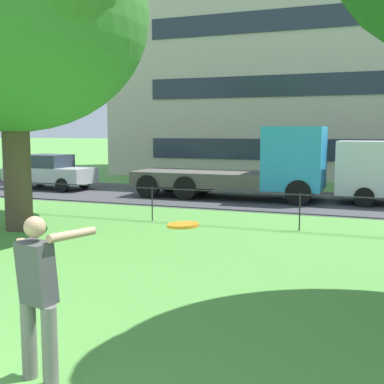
{
  "coord_description": "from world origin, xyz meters",
  "views": [
    {
      "loc": [
        4.03,
        -1.72,
        2.6
      ],
      "look_at": [
        0.81,
        6.84,
        1.48
      ],
      "focal_mm": 46.85,
      "sensor_mm": 36.0,
      "label": 1
    }
  ],
  "objects_px": {
    "flatbed_truck_left": "(255,167)",
    "car_silver_far_left": "(50,172)",
    "frisbee": "(183,225)",
    "person_thrower": "(38,293)",
    "tree_large_lawn": "(19,17)"
  },
  "relations": [
    {
      "from": "person_thrower",
      "to": "frisbee",
      "type": "height_order",
      "value": "frisbee"
    },
    {
      "from": "tree_large_lawn",
      "to": "person_thrower",
      "type": "xyz_separation_m",
      "value": [
        5.61,
        -6.79,
        -4.56
      ]
    },
    {
      "from": "frisbee",
      "to": "flatbed_truck_left",
      "type": "distance_m",
      "value": 15.06
    },
    {
      "from": "person_thrower",
      "to": "car_silver_far_left",
      "type": "height_order",
      "value": "person_thrower"
    },
    {
      "from": "person_thrower",
      "to": "car_silver_far_left",
      "type": "distance_m",
      "value": 18.07
    },
    {
      "from": "tree_large_lawn",
      "to": "flatbed_truck_left",
      "type": "relative_size",
      "value": 1.16
    },
    {
      "from": "tree_large_lawn",
      "to": "car_silver_far_left",
      "type": "xyz_separation_m",
      "value": [
        -5.03,
        7.81,
        -4.73
      ]
    },
    {
      "from": "person_thrower",
      "to": "flatbed_truck_left",
      "type": "relative_size",
      "value": 0.24
    },
    {
      "from": "car_silver_far_left",
      "to": "frisbee",
      "type": "bearing_deg",
      "value": -50.32
    },
    {
      "from": "car_silver_far_left",
      "to": "flatbed_truck_left",
      "type": "xyz_separation_m",
      "value": [
        9.44,
        -0.11,
        0.44
      ]
    },
    {
      "from": "flatbed_truck_left",
      "to": "car_silver_far_left",
      "type": "bearing_deg",
      "value": 179.32
    },
    {
      "from": "frisbee",
      "to": "car_silver_far_left",
      "type": "relative_size",
      "value": 0.07
    },
    {
      "from": "flatbed_truck_left",
      "to": "tree_large_lawn",
      "type": "bearing_deg",
      "value": -119.83
    },
    {
      "from": "tree_large_lawn",
      "to": "person_thrower",
      "type": "relative_size",
      "value": 4.85
    },
    {
      "from": "frisbee",
      "to": "car_silver_far_left",
      "type": "bearing_deg",
      "value": 129.68
    }
  ]
}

